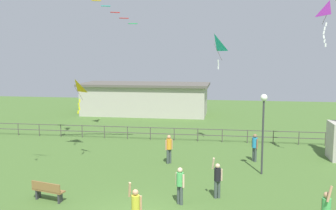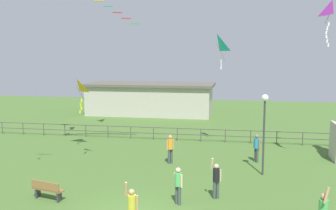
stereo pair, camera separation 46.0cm
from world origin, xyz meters
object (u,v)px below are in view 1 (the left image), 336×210
(person_1, at_px, (136,207))
(person_2, at_px, (169,147))
(person_5, at_px, (217,178))
(lamppost, at_px, (263,116))
(person_0, at_px, (180,183))
(park_bench, at_px, (48,190))
(kite_1, at_px, (214,44))
(kite_5, at_px, (329,11))
(kite_3, at_px, (75,88))
(person_4, at_px, (255,146))

(person_1, bearing_deg, person_2, 90.95)
(person_2, xyz_separation_m, person_5, (2.91, -5.05, -0.04))
(lamppost, height_order, person_0, lamppost)
(park_bench, distance_m, person_1, 5.02)
(kite_1, distance_m, kite_5, 7.30)
(person_2, bearing_deg, park_bench, -123.46)
(kite_1, relative_size, kite_5, 0.92)
(park_bench, distance_m, kite_3, 6.96)
(person_1, height_order, person_5, person_1)
(person_4, height_order, kite_1, kite_1)
(person_5, bearing_deg, person_0, -147.76)
(park_bench, height_order, kite_5, kite_5)
(park_bench, bearing_deg, kite_5, 29.33)
(person_4, bearing_deg, person_1, -115.54)
(person_0, height_order, person_1, person_1)
(person_2, distance_m, kite_3, 6.29)
(kite_3, bearing_deg, kite_1, 33.23)
(kite_1, bearing_deg, person_4, -49.40)
(person_2, relative_size, person_4, 1.01)
(person_5, xyz_separation_m, kite_3, (-8.15, 4.25, 3.44))
(kite_3, height_order, kite_5, kite_5)
(person_2, xyz_separation_m, kite_5, (8.56, 0.73, 7.63))
(person_5, distance_m, kite_5, 11.14)
(person_2, bearing_deg, lamppost, -13.58)
(person_0, bearing_deg, park_bench, -175.20)
(person_5, bearing_deg, kite_1, 93.49)
(person_2, xyz_separation_m, person_4, (4.91, 1.17, -0.01))
(park_bench, height_order, person_0, person_0)
(park_bench, xyz_separation_m, person_1, (4.43, -2.31, 0.46))
(person_2, xyz_separation_m, kite_1, (2.34, 4.17, 5.96))
(kite_3, relative_size, kite_5, 0.80)
(lamppost, bearing_deg, kite_5, 29.85)
(person_1, height_order, person_4, person_1)
(park_bench, xyz_separation_m, kite_1, (6.63, 10.66, 6.46))
(person_1, relative_size, kite_3, 0.95)
(lamppost, relative_size, person_2, 2.53)
(person_2, distance_m, person_5, 5.83)
(person_4, bearing_deg, park_bench, -140.21)
(person_1, bearing_deg, person_5, 53.66)
(person_0, bearing_deg, kite_5, 43.19)
(lamppost, bearing_deg, kite_1, 117.25)
(park_bench, bearing_deg, person_5, 11.31)
(park_bench, height_order, kite_1, kite_1)
(kite_5, bearing_deg, person_1, -131.44)
(lamppost, relative_size, kite_5, 1.74)
(park_bench, xyz_separation_m, kite_3, (-0.95, 5.69, 3.89))
(lamppost, distance_m, kite_1, 7.18)
(person_2, bearing_deg, person_4, 13.43)
(lamppost, distance_m, person_2, 5.69)
(kite_5, bearing_deg, person_5, -134.37)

